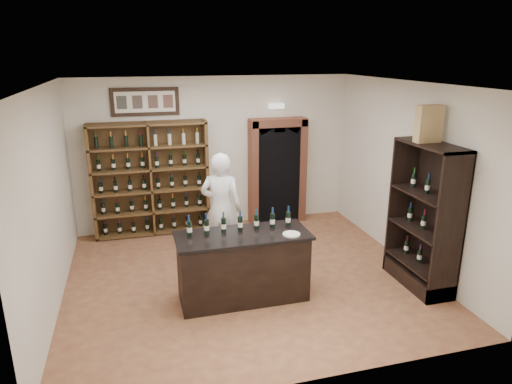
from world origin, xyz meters
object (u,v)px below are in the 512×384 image
Objects in this scene: wine_shelf at (151,179)px; tasting_counter at (243,267)px; counter_bottle_0 at (189,228)px; shopkeeper at (221,209)px; wine_crate at (429,124)px; side_cabinet at (424,238)px.

wine_shelf reaches higher than tasting_counter.
counter_bottle_0 is 1.34m from shopkeeper.
counter_bottle_0 is at bearing 174.56° from wine_crate.
wine_crate reaches higher than shopkeeper.
wine_shelf is 1.17× the size of tasting_counter.
wine_crate is at bearing -5.72° from counter_bottle_0.
wine_crate is (3.77, -3.13, 1.36)m from wine_shelf.
side_cabinet reaches higher than counter_bottle_0.
wine_crate is at bearing 175.06° from shopkeeper.
tasting_counter is (1.10, -2.93, -0.61)m from wine_shelf.
side_cabinet is 1.71m from wine_crate.
wine_shelf is 4.18× the size of wine_crate.
counter_bottle_0 reaches higher than tasting_counter.
wine_shelf and side_cabinet have the same top height.
side_cabinet is at bearing -6.28° from tasting_counter.
shopkeeper is (-2.77, 1.60, 0.19)m from side_cabinet.
wine_shelf is 5.08m from wine_crate.
wine_shelf is at bearing -33.42° from shopkeeper.
wine_shelf is 5.02m from side_cabinet.
side_cabinet is 3.21m from shopkeeper.
wine_shelf is at bearing 139.79° from side_cabinet.
tasting_counter is at bearing 176.08° from wine_crate.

